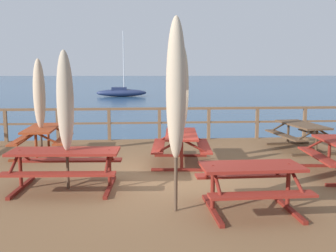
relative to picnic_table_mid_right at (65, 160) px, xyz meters
name	(u,v)px	position (x,y,z in m)	size (l,w,h in m)	color
ground_plane	(170,204)	(2.12, 0.83, -1.23)	(600.00, 600.00, 0.00)	navy
wooden_deck	(170,190)	(2.12, 0.83, -0.90)	(13.67, 9.36, 0.67)	brown
railing_waterside_far	(159,118)	(2.12, 5.36, 0.18)	(13.47, 0.10, 1.09)	brown
picnic_table_mid_right	(65,160)	(0.00, 0.00, 0.00)	(2.15, 1.51, 0.78)	maroon
picnic_table_back_right	(251,178)	(3.25, -1.44, -0.01)	(1.65, 1.43, 0.78)	maroon
picnic_table_mid_centre	(181,141)	(2.48, 1.94, 0.00)	(1.57, 2.03, 0.78)	maroon
picnic_table_back_left	(42,135)	(-1.20, 3.21, -0.01)	(1.45, 1.94, 0.78)	#993819
picnic_table_front_left	(302,131)	(6.18, 3.39, 0.00)	(1.55, 2.14, 0.78)	brown
patio_umbrella_short_mid	(65,102)	(0.05, -0.01, 1.14)	(0.32, 0.32, 2.68)	#4C3828
patio_umbrella_tall_mid_left	(182,89)	(2.49, 1.91, 1.30)	(0.32, 0.32, 2.92)	#4C3828
patio_umbrella_tall_back_right	(39,94)	(-1.23, 3.18, 1.10)	(0.32, 0.32, 2.62)	#4C3828
patio_umbrella_tall_back_left	(176,90)	(2.03, -1.37, 1.42)	(0.32, 0.32, 3.12)	#4C3828
sailboat_distant	(121,92)	(-0.66, 39.40, -0.72)	(6.09, 2.04, 7.72)	navy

